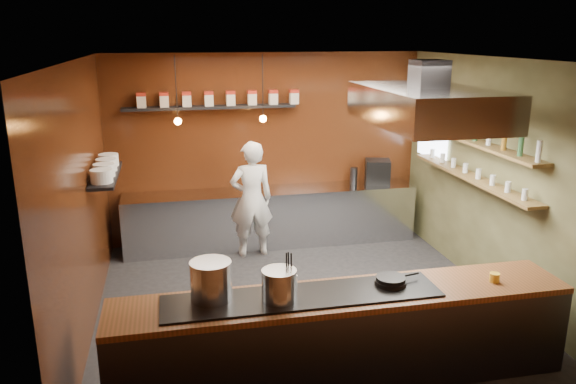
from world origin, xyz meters
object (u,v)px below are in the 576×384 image
object	(u,v)px
espresso_machine	(378,172)
chef	(252,199)
extractor_hood	(427,105)
stockpot_large	(211,281)
stockpot_small	(279,285)

from	to	relation	value
espresso_machine	chef	size ratio (longest dim) A/B	0.22
chef	espresso_machine	bearing A→B (deg)	-172.96
extractor_hood	espresso_machine	distance (m)	3.01
espresso_machine	stockpot_large	bearing A→B (deg)	-112.79
chef	stockpot_large	bearing A→B (deg)	70.83
stockpot_large	espresso_machine	bearing A→B (deg)	51.05
stockpot_large	stockpot_small	bearing A→B (deg)	-14.61
stockpot_small	extractor_hood	bearing A→B (deg)	33.03
extractor_hood	stockpot_large	xyz separation A→B (m)	(-2.53, -1.10, -1.38)
extractor_hood	espresso_machine	size ratio (longest dim) A/B	5.12
stockpot_large	chef	xyz separation A→B (m)	(0.86, 3.28, -0.24)
extractor_hood	chef	size ratio (longest dim) A/B	1.13
stockpot_small	chef	size ratio (longest dim) A/B	0.18
extractor_hood	stockpot_small	xyz separation A→B (m)	(-1.93, -1.26, -1.42)
extractor_hood	stockpot_large	size ratio (longest dim) A/B	5.30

